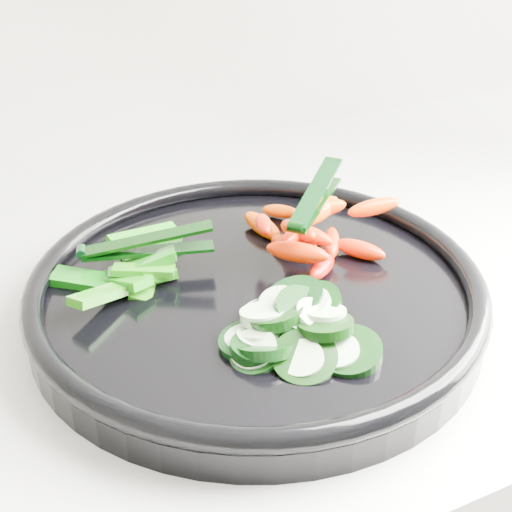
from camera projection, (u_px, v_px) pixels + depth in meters
name	position (u px, v px, depth m)	size (l,w,h in m)	color
veggie_tray	(256.00, 292.00, 0.59)	(0.49, 0.49, 0.04)	black
cucumber_pile	(290.00, 330.00, 0.52)	(0.12, 0.12, 0.04)	black
carrot_pile	(309.00, 232.00, 0.63)	(0.14, 0.15, 0.05)	#FF3A00
pepper_pile	(132.00, 269.00, 0.60)	(0.13, 0.11, 0.04)	#0E6009
tong_carrot	(315.00, 199.00, 0.62)	(0.09, 0.09, 0.02)	black
tong_pepper	(144.00, 245.00, 0.59)	(0.11, 0.05, 0.02)	black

